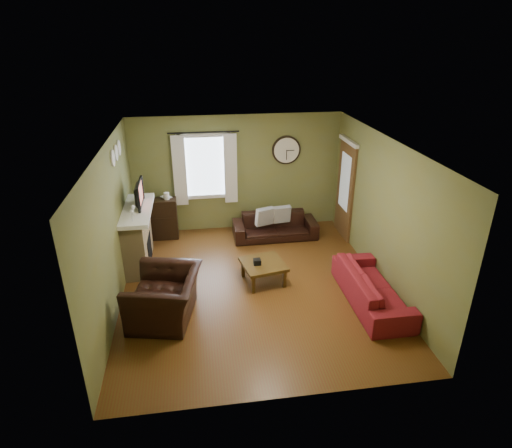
{
  "coord_description": "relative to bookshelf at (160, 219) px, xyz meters",
  "views": [
    {
      "loc": [
        -0.93,
        -6.49,
        4.22
      ],
      "look_at": [
        0.1,
        0.4,
        1.05
      ],
      "focal_mm": 30.0,
      "sensor_mm": 36.0,
      "label": 1
    }
  ],
  "objects": [
    {
      "name": "tv_screen",
      "position": [
        -0.22,
        -0.97,
        0.96
      ],
      "size": [
        0.02,
        0.62,
        0.36
      ],
      "primitive_type": "cube",
      "color": "#994C3F",
      "rests_on": "mantel"
    },
    {
      "name": "curtain_rod",
      "position": [
        1.05,
        0.21,
        1.82
      ],
      "size": [
        0.03,
        0.03,
        1.5
      ],
      "primitive_type": "cylinder",
      "color": "black",
      "rests_on": "wall_back"
    },
    {
      "name": "ceiling",
      "position": [
        1.75,
        -2.27,
        2.15
      ],
      "size": [
        4.6,
        5.2,
        0.0
      ],
      "primitive_type": "cube",
      "color": "white",
      "rests_on": "ground"
    },
    {
      "name": "wine_glass_b",
      "position": [
        -0.3,
        -1.51,
        0.84
      ],
      "size": [
        0.08,
        0.08,
        0.22
      ],
      "primitive_type": null,
      "color": "white",
      "rests_on": "mantel"
    },
    {
      "name": "bookshelf",
      "position": [
        0.0,
        0.0,
        0.0
      ],
      "size": [
        0.76,
        0.32,
        0.9
      ],
      "primitive_type": null,
      "color": "black",
      "rests_on": "floor"
    },
    {
      "name": "wall_front",
      "position": [
        1.75,
        -4.87,
        0.85
      ],
      "size": [
        4.6,
        0.0,
        2.6
      ],
      "primitive_type": "cube",
      "color": "olive",
      "rests_on": "ground"
    },
    {
      "name": "sofa_brown",
      "position": [
        2.5,
        -0.34,
        -0.18
      ],
      "size": [
        1.83,
        0.72,
        0.54
      ],
      "primitive_type": "imported",
      "color": "black",
      "rests_on": "floor"
    },
    {
      "name": "mantel",
      "position": [
        -0.32,
        -1.12,
        0.69
      ],
      "size": [
        0.58,
        1.6,
        0.08
      ],
      "primitive_type": "cube",
      "color": "white",
      "rests_on": "fireplace"
    },
    {
      "name": "wall_back",
      "position": [
        1.75,
        0.33,
        0.85
      ],
      "size": [
        4.6,
        0.0,
        2.6
      ],
      "primitive_type": "cube",
      "color": "olive",
      "rests_on": "ground"
    },
    {
      "name": "medallion_mid",
      "position": [
        -0.53,
        -1.12,
        1.8
      ],
      "size": [
        0.28,
        0.28,
        0.03
      ],
      "primitive_type": "cylinder",
      "color": "white",
      "rests_on": "wall_left"
    },
    {
      "name": "wall_left",
      "position": [
        -0.55,
        -2.27,
        0.85
      ],
      "size": [
        0.0,
        5.2,
        2.6
      ],
      "primitive_type": "cube",
      "color": "olive",
      "rests_on": "ground"
    },
    {
      "name": "wall_right",
      "position": [
        4.05,
        -2.27,
        0.85
      ],
      "size": [
        0.0,
        5.2,
        2.6
      ],
      "primitive_type": "cube",
      "color": "olive",
      "rests_on": "ground"
    },
    {
      "name": "book",
      "position": [
        0.09,
        0.06,
        0.51
      ],
      "size": [
        0.29,
        0.3,
        0.02
      ],
      "primitive_type": "imported",
      "rotation": [
        0.0,
        0.0,
        0.57
      ],
      "color": "#443012",
      "rests_on": "bookshelf"
    },
    {
      "name": "tv",
      "position": [
        -0.3,
        -0.97,
        0.9
      ],
      "size": [
        0.08,
        0.6,
        0.35
      ],
      "primitive_type": "imported",
      "rotation": [
        0.0,
        0.0,
        1.57
      ],
      "color": "black",
      "rests_on": "mantel"
    },
    {
      "name": "curtain_right",
      "position": [
        1.6,
        0.21,
        1.0
      ],
      "size": [
        0.28,
        0.04,
        1.55
      ],
      "primitive_type": "cube",
      "color": "white",
      "rests_on": "wall_back"
    },
    {
      "name": "wall_clock",
      "position": [
        2.85,
        0.28,
        1.35
      ],
      "size": [
        0.64,
        0.06,
        0.64
      ],
      "primitive_type": null,
      "color": "white",
      "rests_on": "wall_back"
    },
    {
      "name": "curtain_left",
      "position": [
        0.5,
        0.21,
        1.0
      ],
      "size": [
        0.28,
        0.04,
        1.55
      ],
      "primitive_type": "cube",
      "color": "white",
      "rests_on": "wall_back"
    },
    {
      "name": "pillow_right",
      "position": [
        2.65,
        -0.36,
        0.1
      ],
      "size": [
        0.39,
        0.16,
        0.38
      ],
      "primitive_type": "cube",
      "rotation": [
        0.0,
        0.0,
        0.13
      ],
      "color": "#8E929B",
      "rests_on": "sofa_brown"
    },
    {
      "name": "medallion_right",
      "position": [
        -0.53,
        -0.77,
        1.8
      ],
      "size": [
        0.28,
        0.28,
        0.03
      ],
      "primitive_type": "cylinder",
      "color": "white",
      "rests_on": "wall_left"
    },
    {
      "name": "sofa_red",
      "position": [
        3.64,
        -3.03,
        -0.16
      ],
      "size": [
        0.77,
        1.96,
        0.57
      ],
      "primitive_type": "imported",
      "rotation": [
        0.0,
        0.0,
        1.57
      ],
      "color": "maroon",
      "rests_on": "floor"
    },
    {
      "name": "firebox",
      "position": [
        -0.16,
        -1.12,
        -0.15
      ],
      "size": [
        0.04,
        0.6,
        0.55
      ],
      "primitive_type": "cube",
      "color": "black",
      "rests_on": "fireplace"
    },
    {
      "name": "armchair",
      "position": [
        0.23,
        -2.96,
        -0.07
      ],
      "size": [
        1.26,
        1.38,
        0.77
      ],
      "primitive_type": "imported",
      "rotation": [
        0.0,
        0.0,
        -1.78
      ],
      "color": "black",
      "rests_on": "floor"
    },
    {
      "name": "wine_glass_a",
      "position": [
        -0.3,
        -1.71,
        0.84
      ],
      "size": [
        0.07,
        0.07,
        0.21
      ],
      "primitive_type": null,
      "color": "white",
      "rests_on": "mantel"
    },
    {
      "name": "tissue_box",
      "position": [
        1.82,
        -2.16,
        -0.05
      ],
      "size": [
        0.13,
        0.13,
        0.1
      ],
      "primitive_type": "cube",
      "rotation": [
        0.0,
        0.0,
        0.03
      ],
      "color": "black",
      "rests_on": "coffee_table"
    },
    {
      "name": "pillow_left",
      "position": [
        2.25,
        -0.43,
        0.1
      ],
      "size": [
        0.41,
        0.24,
        0.39
      ],
      "primitive_type": "cube",
      "rotation": [
        0.0,
        0.0,
        0.34
      ],
      "color": "#8E929B",
      "rests_on": "sofa_brown"
    },
    {
      "name": "medallion_left",
      "position": [
        -0.53,
        -1.47,
        1.8
      ],
      "size": [
        0.28,
        0.28,
        0.03
      ],
      "primitive_type": "cylinder",
      "color": "white",
      "rests_on": "wall_left"
    },
    {
      "name": "door",
      "position": [
        4.02,
        -0.42,
        0.6
      ],
      "size": [
        0.05,
        0.9,
        2.1
      ],
      "primitive_type": "cube",
      "color": "brown",
      "rests_on": "floor"
    },
    {
      "name": "fireplace",
      "position": [
        -0.35,
        -1.12,
        0.1
      ],
      "size": [
        0.4,
        1.4,
        1.1
      ],
      "primitive_type": "cube",
      "color": "tan",
      "rests_on": "floor"
    },
    {
      "name": "window_pane",
      "position": [
        1.05,
        0.31,
        1.05
      ],
      "size": [
        1.0,
        0.02,
        1.3
      ],
      "primitive_type": null,
      "color": "silver",
      "rests_on": "wall_back"
    },
    {
      "name": "floor",
      "position": [
        1.75,
        -2.27,
        -0.45
      ],
      "size": [
        4.6,
        5.2,
        0.0
      ],
      "primitive_type": "cube",
      "color": "#573414",
      "rests_on": "ground"
    },
    {
      "name": "coffee_table",
      "position": [
        1.94,
        -2.13,
        -0.26
      ],
      "size": [
        0.86,
        0.86,
        0.39
      ],
      "primitive_type": null,
      "rotation": [
        0.0,
        0.0,
        0.19
      ],
      "color": "#443012",
      "rests_on": "floor"
    }
  ]
}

